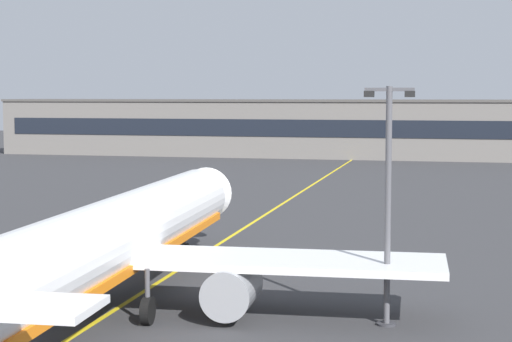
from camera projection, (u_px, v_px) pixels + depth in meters
name	position (u px, v px, depth m)	size (l,w,h in m)	color
taxiway_centreline	(226.00, 239.00, 63.51)	(0.30, 180.00, 0.01)	yellow
airliner_foreground	(106.00, 243.00, 41.94)	(32.23, 41.52, 11.65)	white
apron_lamp_post	(388.00, 201.00, 39.41)	(2.24, 0.90, 10.83)	#515156
safety_cone_by_nose_gear	(210.00, 253.00, 56.69)	(0.44, 0.44, 0.55)	orange
terminal_building	(326.00, 128.00, 146.89)	(113.16, 12.40, 9.63)	slate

